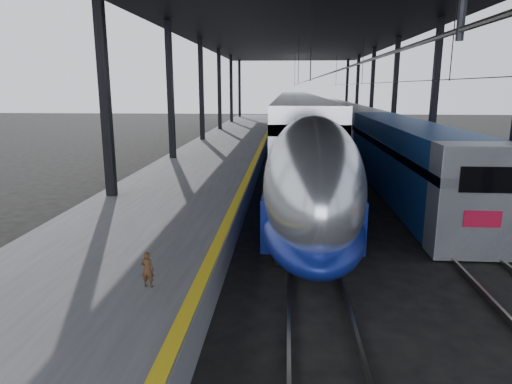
{
  "coord_description": "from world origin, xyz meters",
  "views": [
    {
      "loc": [
        1.18,
        -12.37,
        5.23
      ],
      "look_at": [
        0.23,
        1.62,
        2.0
      ],
      "focal_mm": 32.0,
      "sensor_mm": 36.0,
      "label": 1
    }
  ],
  "objects": [
    {
      "name": "rails",
      "position": [
        4.5,
        20.0,
        0.08
      ],
      "size": [
        6.52,
        80.0,
        0.16
      ],
      "color": "slate",
      "rests_on": "ground"
    },
    {
      "name": "ground",
      "position": [
        0.0,
        0.0,
        0.0
      ],
      "size": [
        160.0,
        160.0,
        0.0
      ],
      "primitive_type": "plane",
      "color": "black",
      "rests_on": "ground"
    },
    {
      "name": "tgv_train",
      "position": [
        2.0,
        29.14,
        2.13
      ],
      "size": [
        3.18,
        65.2,
        4.56
      ],
      "color": "silver",
      "rests_on": "ground"
    },
    {
      "name": "child",
      "position": [
        -1.78,
        -3.35,
        1.4
      ],
      "size": [
        0.31,
        0.22,
        0.8
      ],
      "primitive_type": "imported",
      "rotation": [
        0.0,
        0.0,
        3.04
      ],
      "color": "#442916",
      "rests_on": "platform"
    },
    {
      "name": "second_train",
      "position": [
        7.0,
        28.35,
        1.82
      ],
      "size": [
        2.6,
        56.05,
        3.59
      ],
      "color": "navy",
      "rests_on": "ground"
    },
    {
      "name": "platform",
      "position": [
        -3.5,
        20.0,
        0.5
      ],
      "size": [
        6.0,
        80.0,
        1.0
      ],
      "primitive_type": "cube",
      "color": "#4C4C4F",
      "rests_on": "ground"
    },
    {
      "name": "canopy",
      "position": [
        1.9,
        20.0,
        9.12
      ],
      "size": [
        18.0,
        75.0,
        9.47
      ],
      "color": "black",
      "rests_on": "ground"
    },
    {
      "name": "yellow_strip",
      "position": [
        -0.7,
        20.0,
        1.0
      ],
      "size": [
        0.3,
        80.0,
        0.01
      ],
      "primitive_type": "cube",
      "color": "gold",
      "rests_on": "platform"
    }
  ]
}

